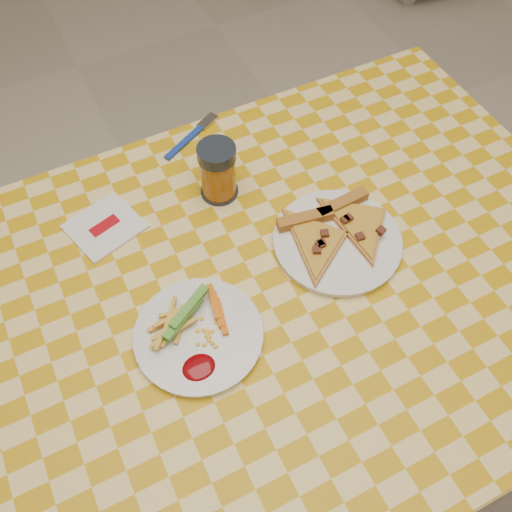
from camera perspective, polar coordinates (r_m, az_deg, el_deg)
The scene contains 9 objects.
ground at distance 1.68m, azimuth 0.38°, elevation -16.85°, with size 8.00×8.00×0.00m, color beige.
table at distance 1.04m, azimuth 0.59°, elevation -5.69°, with size 1.28×0.88×0.76m.
plate_left at distance 0.94m, azimuth -5.74°, elevation -7.96°, with size 0.21×0.21×0.01m, color silver.
plate_right at distance 1.04m, azimuth 8.11°, elevation 1.39°, with size 0.23×0.23×0.01m, color silver.
fries_veggies at distance 0.93m, azimuth -6.66°, elevation -7.00°, with size 0.16×0.15×0.04m.
pizza_slices at distance 1.04m, azimuth 7.92°, elevation 2.55°, with size 0.24×0.22×0.02m.
drink_glass at distance 1.07m, azimuth -3.83°, elevation 8.42°, with size 0.07×0.07×0.12m.
napkin at distance 1.09m, azimuth -14.88°, elevation 2.86°, with size 0.15×0.14×0.01m.
fork at distance 1.22m, azimuth -6.41°, elevation 11.91°, with size 0.15×0.09×0.01m.
Camera 1 is at (-0.23, -0.44, 1.60)m, focal length 40.00 mm.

